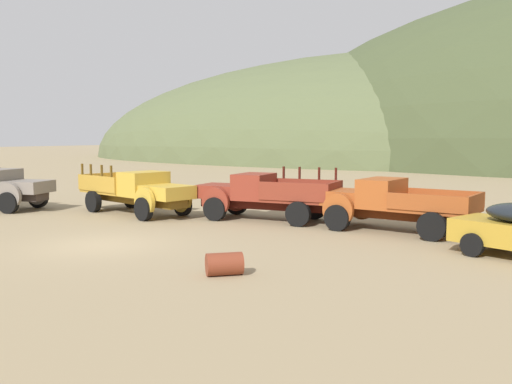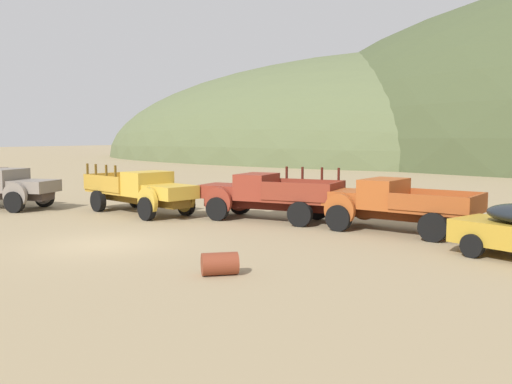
# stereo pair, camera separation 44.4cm
# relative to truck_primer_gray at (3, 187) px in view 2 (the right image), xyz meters

# --- Properties ---
(ground_plane) EXTENTS (300.00, 300.00, 0.00)m
(ground_plane) POSITION_rel_truck_primer_gray_xyz_m (10.73, -3.51, -1.02)
(ground_plane) COLOR #998460
(hill_far_right) EXTENTS (102.25, 52.62, 30.38)m
(hill_far_right) POSITION_rel_truck_primer_gray_xyz_m (-2.60, 62.50, -1.02)
(hill_far_right) COLOR #56603D
(hill_far_right) RESTS_ON ground
(truck_primer_gray) EXTENTS (6.39, 3.76, 1.91)m
(truck_primer_gray) POSITION_rel_truck_primer_gray_xyz_m (0.00, 0.00, 0.00)
(truck_primer_gray) COLOR #3D322D
(truck_primer_gray) RESTS_ON ground
(truck_faded_yellow) EXTENTS (6.53, 3.24, 2.16)m
(truck_faded_yellow) POSITION_rel_truck_primer_gray_xyz_m (7.08, 2.27, -0.02)
(truck_faded_yellow) COLOR brown
(truck_faded_yellow) RESTS_ON ground
(truck_rust_red) EXTENTS (6.06, 2.86, 2.16)m
(truck_rust_red) POSITION_rel_truck_primer_gray_xyz_m (12.05, 3.70, -0.02)
(truck_rust_red) COLOR #42140D
(truck_rust_red) RESTS_ON ground
(truck_oxide_orange) EXTENTS (5.74, 2.63, 1.89)m
(truck_oxide_orange) POSITION_rel_truck_primer_gray_xyz_m (17.41, 3.84, -0.01)
(truck_oxide_orange) COLOR #51220D
(truck_oxide_orange) RESTS_ON ground
(oil_drum_foreground) EXTENTS (1.03, 1.03, 0.56)m
(oil_drum_foreground) POSITION_rel_truck_primer_gray_xyz_m (16.21, -4.60, -0.73)
(oil_drum_foreground) COLOR brown
(oil_drum_foreground) RESTS_ON ground
(bush_front_right) EXTENTS (1.04, 0.99, 1.05)m
(bush_front_right) POSITION_rel_truck_primer_gray_xyz_m (21.23, 6.58, -0.78)
(bush_front_right) COLOR #4C8438
(bush_front_right) RESTS_ON ground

